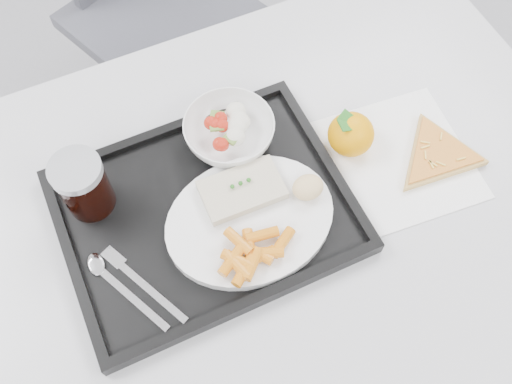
# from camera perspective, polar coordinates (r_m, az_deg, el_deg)

# --- Properties ---
(table) EXTENTS (1.20, 0.80, 0.75)m
(table) POSITION_cam_1_polar(r_m,az_deg,el_deg) (0.98, -0.71, -3.77)
(table) COLOR #B5B5B7
(table) RESTS_ON ground
(tray) EXTENTS (0.45, 0.35, 0.03)m
(tray) POSITION_cam_1_polar(r_m,az_deg,el_deg) (0.92, -5.06, -2.02)
(tray) COLOR black
(tray) RESTS_ON table
(dinner_plate) EXTENTS (0.27, 0.27, 0.02)m
(dinner_plate) POSITION_cam_1_polar(r_m,az_deg,el_deg) (0.89, -0.63, -2.81)
(dinner_plate) COLOR white
(dinner_plate) RESTS_ON tray
(fish_fillet) EXTENTS (0.13, 0.08, 0.02)m
(fish_fillet) POSITION_cam_1_polar(r_m,az_deg,el_deg) (0.90, -1.41, 0.23)
(fish_fillet) COLOR beige
(fish_fillet) RESTS_ON dinner_plate
(bread_roll) EXTENTS (0.06, 0.06, 0.03)m
(bread_roll) POSITION_cam_1_polar(r_m,az_deg,el_deg) (0.89, 5.21, 0.47)
(bread_roll) COLOR #D5C079
(bread_roll) RESTS_ON dinner_plate
(salad_bowl) EXTENTS (0.15, 0.15, 0.05)m
(salad_bowl) POSITION_cam_1_polar(r_m,az_deg,el_deg) (0.96, -2.70, 6.06)
(salad_bowl) COLOR white
(salad_bowl) RESTS_ON tray
(cola_glass) EXTENTS (0.08, 0.08, 0.11)m
(cola_glass) POSITION_cam_1_polar(r_m,az_deg,el_deg) (0.91, -16.90, 0.69)
(cola_glass) COLOR black
(cola_glass) RESTS_ON tray
(cutlery) EXTENTS (0.12, 0.16, 0.01)m
(cutlery) POSITION_cam_1_polar(r_m,az_deg,el_deg) (0.88, -13.15, -8.59)
(cutlery) COLOR silver
(cutlery) RESTS_ON tray
(napkin) EXTENTS (0.27, 0.26, 0.00)m
(napkin) POSITION_cam_1_polar(r_m,az_deg,el_deg) (1.00, 13.61, 3.06)
(napkin) COLOR white
(napkin) RESTS_ON table
(tangerine) EXTENTS (0.08, 0.08, 0.08)m
(tangerine) POSITION_cam_1_polar(r_m,az_deg,el_deg) (0.97, 9.47, 5.73)
(tangerine) COLOR #D86606
(tangerine) RESTS_ON napkin
(pizza_slice) EXTENTS (0.24, 0.24, 0.02)m
(pizza_slice) POSITION_cam_1_polar(r_m,az_deg,el_deg) (1.01, 17.70, 3.56)
(pizza_slice) COLOR #DDAC5F
(pizza_slice) RESTS_ON napkin
(carrot_pile) EXTENTS (0.13, 0.09, 0.03)m
(carrot_pile) POSITION_cam_1_polar(r_m,az_deg,el_deg) (0.85, -0.44, -6.21)
(carrot_pile) COLOR orange
(carrot_pile) RESTS_ON dinner_plate
(salad_contents) EXTENTS (0.08, 0.08, 0.03)m
(salad_contents) POSITION_cam_1_polar(r_m,az_deg,el_deg) (0.95, -2.52, 6.67)
(salad_contents) COLOR #AD1E0F
(salad_contents) RESTS_ON salad_bowl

